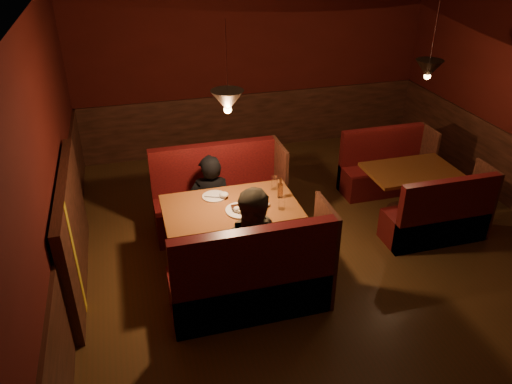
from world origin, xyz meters
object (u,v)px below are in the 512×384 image
object	(u,v)px
diner_b	(258,233)
second_bench_near	(439,220)
main_bench_far	(219,202)
diner_a	(210,186)
second_table	(409,181)
second_bench_far	(384,171)
main_bench_near	(253,284)
main_table	(232,219)

from	to	relation	value
diner_b	second_bench_near	bearing A→B (deg)	18.42
main_bench_far	diner_a	world-z (taller)	diner_a
main_bench_far	second_table	distance (m)	2.62
second_bench_far	diner_a	xyz separation A→B (m)	(-2.77, -0.60, 0.46)
main_bench_far	main_bench_near	bearing A→B (deg)	-90.00
diner_b	main_table	bearing A→B (deg)	110.48
main_bench_far	second_bench_near	bearing A→B (deg)	-22.37
second_bench_near	second_bench_far	bearing A→B (deg)	90.00
second_table	diner_b	world-z (taller)	diner_b
diner_a	second_table	bearing A→B (deg)	-173.68
second_bench_far	diner_a	bearing A→B (deg)	-167.83
main_table	diner_b	bearing A→B (deg)	-78.48
main_table	second_bench_near	distance (m)	2.67
main_bench_far	second_bench_near	distance (m)	2.84
main_table	diner_b	world-z (taller)	diner_b
main_table	main_bench_near	bearing A→B (deg)	-88.88
second_bench_near	diner_b	world-z (taller)	diner_b
second_table	diner_a	distance (m)	2.76
main_bench_far	diner_a	size ratio (longest dim) A/B	1.10
main_bench_near	main_table	bearing A→B (deg)	91.12
main_bench_near	second_table	xyz separation A→B (m)	(2.59, 1.38, 0.14)
main_table	second_bench_far	world-z (taller)	main_table
second_table	diner_b	xyz separation A→B (m)	(-2.48, -1.14, 0.33)
main_table	diner_b	size ratio (longest dim) A/B	0.91
main_bench_near	diner_b	xyz separation A→B (m)	(0.11, 0.23, 0.47)
second_bench_far	diner_b	size ratio (longest dim) A/B	0.80
main_table	main_bench_far	distance (m)	0.91
main_bench_near	second_bench_near	xyz separation A→B (m)	(2.62, 0.65, -0.06)
main_bench_near	second_bench_far	size ratio (longest dim) A/B	1.26
main_table	second_bench_near	bearing A→B (deg)	-4.63
main_table	main_bench_near	size ratio (longest dim) A/B	0.91
second_bench_near	diner_a	xyz separation A→B (m)	(-2.77, 0.85, 0.46)
main_table	second_bench_near	size ratio (longest dim) A/B	1.14
second_table	diner_b	distance (m)	2.75
main_bench_far	main_bench_near	world-z (taller)	same
main_bench_far	main_bench_near	distance (m)	1.73
second_bench_far	main_table	bearing A→B (deg)	-154.99
second_bench_near	main_bench_far	bearing A→B (deg)	157.63
second_bench_near	diner_b	distance (m)	2.60
main_bench_near	second_table	bearing A→B (deg)	27.93
second_table	second_bench_near	bearing A→B (deg)	-87.80
main_table	diner_a	xyz separation A→B (m)	(-0.13, 0.63, 0.13)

